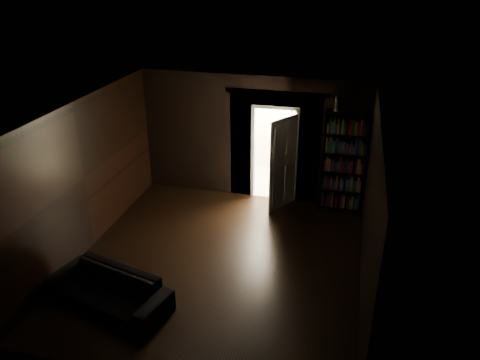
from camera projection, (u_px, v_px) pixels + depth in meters
The scene contains 9 objects.
ground at pixel (218, 262), 8.47m from camera, with size 5.50×5.50×0.00m, color black.
room_walls at pixel (232, 154), 8.70m from camera, with size 5.02×5.61×2.84m.
kitchen_alcove at pixel (283, 132), 11.24m from camera, with size 2.20×1.80×2.60m.
sofa at pixel (109, 285), 7.25m from camera, with size 1.98×0.85×0.76m, color black.
bookshelf at pixel (343, 162), 9.84m from camera, with size 0.90×0.32×2.20m, color black.
refrigerator at pixel (300, 145), 11.53m from camera, with size 0.74×0.68×1.65m, color white.
door at pixel (283, 164), 9.94m from camera, with size 0.85×0.05×2.05m, color silver.
figurine at pixel (336, 103), 9.37m from camera, with size 0.10×0.10×0.30m, color white.
bottles at pixel (302, 107), 11.08m from camera, with size 0.68×0.09×0.28m, color black.
Camera 1 is at (2.07, -6.73, 4.96)m, focal length 35.00 mm.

